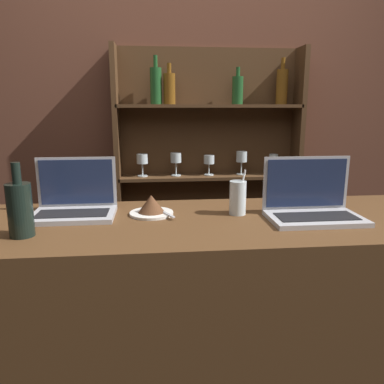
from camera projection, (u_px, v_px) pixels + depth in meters
name	position (u px, v px, depth m)	size (l,w,h in m)	color
bar_counter	(211.00, 339.00, 1.51)	(1.85, 0.62, 1.00)	#4C3019
back_wall	(186.00, 117.00, 2.43)	(7.00, 0.06, 2.70)	brown
back_shelf	(208.00, 181.00, 2.45)	(1.18, 0.18, 1.78)	#472D19
laptop_near	(75.00, 203.00, 1.45)	(0.31, 0.21, 0.22)	#ADADB2
laptop_far	(312.00, 205.00, 1.41)	(0.34, 0.21, 0.23)	#ADADB2
cake_plate	(151.00, 206.00, 1.45)	(0.17, 0.18, 0.08)	silver
water_glass	(238.00, 198.00, 1.45)	(0.07, 0.07, 0.18)	silver
wine_bottle_dark	(20.00, 209.00, 1.20)	(0.08, 0.08, 0.24)	black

